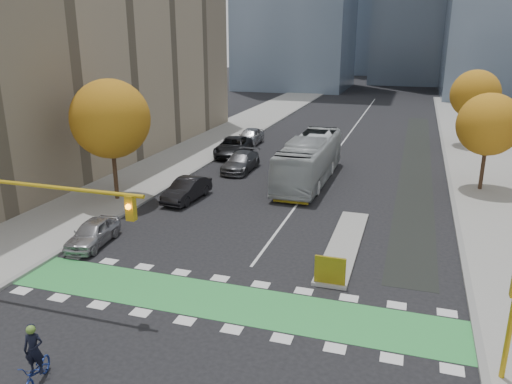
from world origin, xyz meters
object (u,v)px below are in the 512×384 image
Objects in this scene: tree_west at (110,119)px; parked_car_d at (233,147)px; parked_car_b at (187,190)px; parked_car_e at (250,137)px; tree_east_far at (475,94)px; parked_car_c at (241,162)px; tree_east_near at (489,125)px; cyclist at (36,366)px; bus at (309,159)px; parked_car_a at (93,233)px; hazard_board at (330,270)px; traffic_signal_west at (27,209)px.

tree_west is 1.35× the size of parked_car_d.
parked_car_e reaches higher than parked_car_b.
tree_east_far is at bearing 19.26° from parked_car_d.
parked_car_c is at bearing -77.58° from parked_car_e.
parked_car_e is (-21.00, 9.96, -4.01)m from tree_east_near.
bus is at bearing 64.06° from cyclist.
parked_car_e is at bearing 154.63° from tree_east_near.
parked_car_c reaches higher than parked_car_a.
hazard_board is 19.93m from tree_east_near.
parked_car_b is (-11.44, 9.30, -0.04)m from hazard_board.
cyclist is at bearing -120.14° from tree_east_near.
bus is at bearing 70.43° from traffic_signal_west.
tree_west is 3.70× the size of cyclist.
tree_east_far is 24.57m from parked_car_d.
parked_car_d is (-5.14, 32.28, 0.11)m from cyclist.
parked_car_a is 0.88× the size of parked_car_b.
traffic_signal_west is (-11.93, -4.71, 3.23)m from hazard_board.
traffic_signal_west is 1.86× the size of parked_car_b.
hazard_board is at bearing -66.52° from parked_car_e.
tree_east_near is 30.08m from traffic_signal_west.
cyclist is 26.20m from bus.
parked_car_a is (-8.58, -15.62, -1.05)m from bus.
cyclist reaches higher than parked_car_d.
parked_car_b is 0.75× the size of parked_car_d.
parked_car_b reaches higher than hazard_board.
tree_east_near is 0.83× the size of traffic_signal_west.
parked_car_d reaches higher than parked_car_c.
tree_west is 1.56× the size of parked_car_c.
tree_east_near is 31.86m from cyclist.
hazard_board is 0.35× the size of parked_car_a.
parked_car_e is (-13.00, 27.76, 0.06)m from hazard_board.
cyclist is at bearing -64.84° from tree_west.
tree_east_near is 1.16× the size of parked_car_d.
parked_car_d reaches higher than parked_car_b.
tree_east_far reaches higher than cyclist.
tree_east_near is 1.34× the size of parked_car_c.
parked_car_c is (-6.08, 1.33, -0.97)m from bus.
tree_west is 14.95m from bus.
traffic_signal_west is at bearing -85.47° from parked_car_a.
bus is at bearing -44.34° from parked_car_d.
cyclist is at bearing -74.83° from parked_car_b.
traffic_signal_west is at bearing -95.69° from parked_car_d.
hazard_board is 0.16× the size of traffic_signal_west.
bus is 14.24m from parked_car_e.
parked_car_a is (-21.00, -17.00, -4.17)m from tree_east_near.
traffic_signal_west is 1.69× the size of parked_car_e.
parked_car_e is (-8.58, 11.33, -0.88)m from bus.
parked_car_a is at bearing -118.48° from bus.
tree_west reaches higher than parked_car_a.
tree_east_near reaches higher than parked_car_c.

